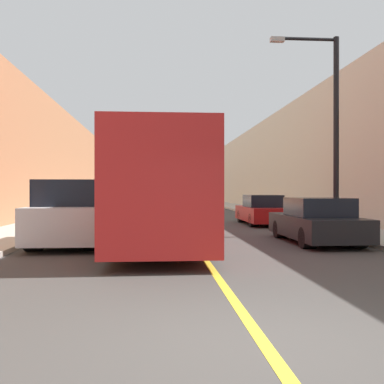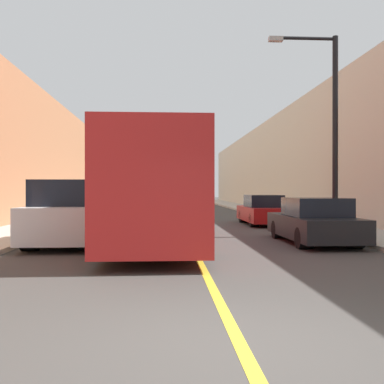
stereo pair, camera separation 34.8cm
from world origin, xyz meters
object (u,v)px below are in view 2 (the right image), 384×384
(bus, at_px, (156,189))
(car_right_near, at_px, (314,222))
(car_right_mid, at_px, (263,211))
(street_lamp_right, at_px, (329,120))
(parked_suv_left, at_px, (70,215))

(bus, bearing_deg, car_right_near, -10.04)
(car_right_mid, relative_size, street_lamp_right, 0.65)
(car_right_near, distance_m, car_right_mid, 7.54)
(car_right_near, distance_m, street_lamp_right, 4.24)
(parked_suv_left, height_order, car_right_mid, parked_suv_left)
(car_right_near, bearing_deg, street_lamp_right, 58.21)
(street_lamp_right, bearing_deg, car_right_near, -121.79)
(bus, distance_m, parked_suv_left, 2.85)
(bus, xyz_separation_m, parked_suv_left, (-2.63, -0.75, -0.81))
(bus, relative_size, car_right_near, 2.60)
(parked_suv_left, distance_m, street_lamp_right, 9.61)
(bus, height_order, parked_suv_left, bus)
(car_right_mid, bearing_deg, bus, -127.03)
(car_right_mid, distance_m, street_lamp_right, 6.72)
(parked_suv_left, xyz_separation_m, car_right_mid, (7.65, 7.40, -0.25))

